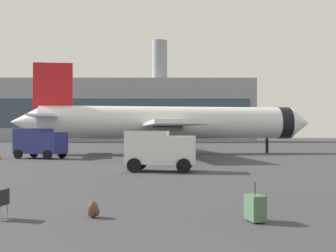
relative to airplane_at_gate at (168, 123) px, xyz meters
The scene contains 9 objects.
airplane_at_gate is the anchor object (origin of this frame).
service_truck 15.55m from the airplane_at_gate, 143.48° to the right, with size 5.27×3.90×2.90m.
cargo_van 22.85m from the airplane_at_gate, 91.62° to the right, with size 4.60×2.76×2.60m.
safety_cone_near 19.32m from the airplane_at_gate, 86.16° to the right, with size 0.44×0.44×0.84m.
safety_cone_mid 15.18m from the airplane_at_gate, behind, with size 0.44×0.44×0.84m.
rolling_suitcase 38.20m from the airplane_at_gate, 86.65° to the right, with size 0.54×0.72×1.10m.
traveller_backpack 37.63m from the airplane_at_gate, 93.65° to the right, with size 0.36×0.40×0.48m.
gate_chair 38.07m from the airplane_at_gate, 97.60° to the right, with size 0.54×0.54×0.86m.
terminal_building 73.26m from the airplane_at_gate, 99.62° to the left, with size 73.27×19.09×29.29m.
Camera 1 is at (0.01, -5.52, 2.47)m, focal length 44.94 mm.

